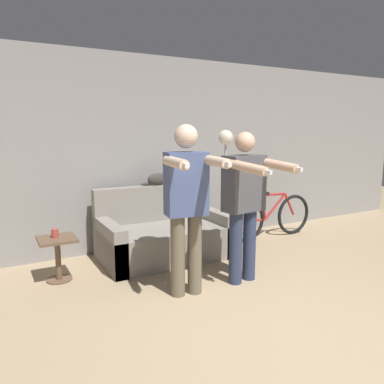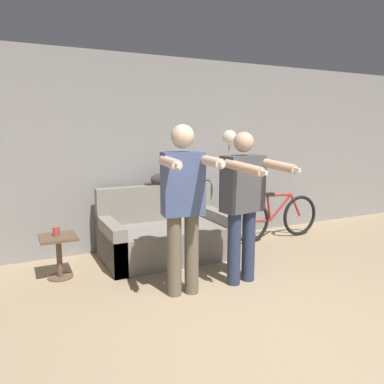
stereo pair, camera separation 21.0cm
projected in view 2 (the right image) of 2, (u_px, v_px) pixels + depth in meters
ground_plane at (325, 365)px, 2.60m from camera, size 16.00×16.00×0.00m
wall_back at (159, 153)px, 5.21m from camera, size 10.00×0.05×2.60m
couch at (166, 236)px, 4.80m from camera, size 1.60×0.92×0.89m
person_left at (183, 199)px, 3.56m from camera, size 0.53×0.72×1.67m
person_right at (244, 198)px, 3.86m from camera, size 0.57×0.72×1.60m
cat at (162, 178)px, 5.03m from camera, size 0.42×0.11×0.19m
floor_lamp at (229, 165)px, 5.14m from camera, size 0.34×0.34×1.62m
side_table at (59, 248)px, 4.09m from camera, size 0.39×0.39×0.48m
cup at (56, 231)px, 4.07m from camera, size 0.07×0.07×0.10m
bicycle at (276, 217)px, 5.57m from camera, size 1.53×0.07×0.71m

